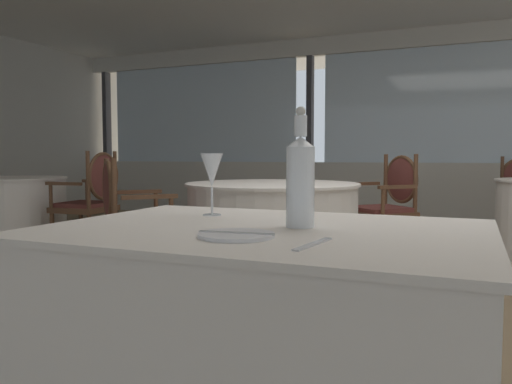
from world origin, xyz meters
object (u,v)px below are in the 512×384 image
Objects in this scene: water_bottle at (300,179)px; dining_chair_0_1 at (389,200)px; dining_chair_0_0 at (128,214)px; dining_chair_3_0 at (92,195)px; side_plate at (236,235)px; wine_glass at (212,172)px.

dining_chair_0_1 is (-0.20, 3.04, -0.31)m from water_bottle.
dining_chair_0_0 is (-1.73, 1.46, -0.33)m from water_bottle.
dining_chair_0_0 is at bearing 137.24° from dining_chair_3_0.
dining_chair_3_0 is (-2.65, 2.51, -0.16)m from side_plate.
water_bottle is at bearing -86.07° from dining_chair_0_0.
dining_chair_3_0 is at bearing -29.07° from dining_chair_0_1.
water_bottle is at bearing 47.90° from dining_chair_0_1.
dining_chair_0_1 is at bearing 0.00° from dining_chair_0_0.
side_plate is 3.65m from dining_chair_3_0.
water_bottle is at bearing -22.99° from wine_glass.
dining_chair_0_1 reaches higher than dining_chair_0_0.
water_bottle is 3.58m from dining_chair_3_0.
side_plate is 0.21× the size of dining_chair_0_1.
dining_chair_0_0 is at bearing 133.86° from side_plate.
dining_chair_0_1 is 0.97× the size of dining_chair_3_0.
dining_chair_0_1 is 2.66m from dining_chair_3_0.
dining_chair_3_0 is (-2.74, 2.27, -0.29)m from water_bottle.
wine_glass reaches higher than side_plate.
wine_glass is 1.91m from dining_chair_0_0.
side_plate is 0.21× the size of dining_chair_0_0.
water_bottle is 0.35× the size of dining_chair_3_0.
side_plate is 0.20× the size of dining_chair_3_0.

